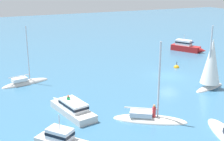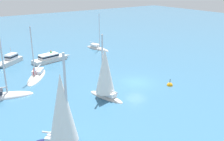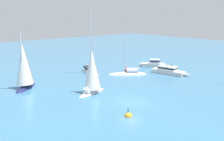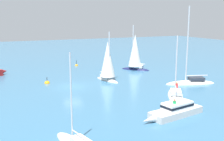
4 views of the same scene
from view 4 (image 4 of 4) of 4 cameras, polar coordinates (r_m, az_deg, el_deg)
ground_plane at (r=40.16m, az=-8.08°, el=-3.27°), size 160.00×160.00×0.00m
sailboat at (r=42.97m, az=-0.90°, el=1.70°), size 2.79×5.22×7.93m
yacht at (r=36.21m, az=12.81°, el=-4.80°), size 5.43×6.72×7.96m
sailboat_1 at (r=51.94m, az=4.75°, el=3.44°), size 4.70×4.97×8.67m
motor_cruiser at (r=28.89m, az=12.76°, el=-7.91°), size 7.49×3.00×1.92m
ketch at (r=42.91m, az=15.78°, el=-2.36°), size 7.60×3.91×11.83m
channel_buoy at (r=56.90m, az=-7.27°, el=0.99°), size 0.64×0.64×1.39m
mooring_buoy at (r=42.75m, az=-13.11°, el=-2.57°), size 0.80×0.80×1.32m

